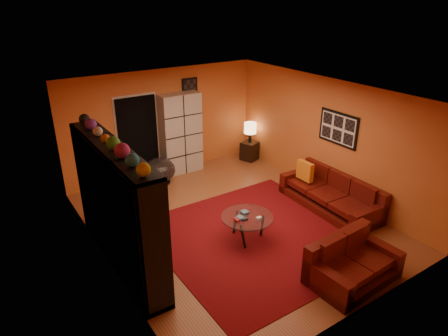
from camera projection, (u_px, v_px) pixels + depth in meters
floor at (233, 222)px, 8.00m from camera, size 6.00×6.00×0.00m
ceiling at (234, 94)px, 6.95m from camera, size 6.00×6.00×0.00m
wall_back at (164, 122)px, 9.77m from camera, size 6.00×0.00×6.00m
wall_front at (364, 237)px, 5.19m from camera, size 6.00×0.00×6.00m
wall_left at (101, 197)px, 6.22m from camera, size 0.00×6.00×6.00m
wall_right at (327, 138)px, 8.74m from camera, size 0.00×6.00×6.00m
rug at (258, 236)px, 7.52m from camera, size 3.60×3.60×0.01m
doorway at (138, 139)px, 9.50m from camera, size 0.95×0.10×2.04m
wall_art_right at (338, 128)px, 8.38m from camera, size 0.03×1.00×0.70m
wall_art_back at (190, 88)px, 9.83m from camera, size 0.42×0.03×0.52m
entertainment_unit at (117, 207)px, 6.43m from camera, size 0.45×3.00×2.10m
tv at (121, 209)px, 6.45m from camera, size 1.00×0.13×0.58m
sofa at (333, 195)px, 8.47m from camera, size 1.02×2.29×0.85m
loveseat at (350, 263)px, 6.34m from camera, size 1.49×0.94×0.85m
throw_pillow at (305, 171)px, 8.76m from camera, size 0.12×0.42×0.42m
coffee_table at (247, 219)px, 7.27m from camera, size 0.96×0.96×0.48m
storage_cabinet at (181, 133)px, 9.91m from camera, size 1.01×0.46×2.02m
bowl_chair at (159, 170)px, 9.52m from camera, size 0.76×0.76×0.62m
side_table at (250, 151)px, 10.90m from camera, size 0.51×0.51×0.50m
table_lamp at (250, 128)px, 10.64m from camera, size 0.33×0.33×0.55m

